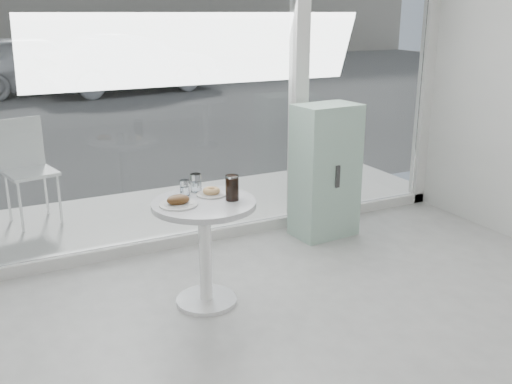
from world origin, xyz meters
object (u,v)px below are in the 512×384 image
car_white (34,64)px  cola_glass (232,188)px  water_tumbler_a (185,189)px  plate_donut (211,192)px  car_silver (130,64)px  main_table (205,231)px  patio_chair (27,164)px  plate_fritter (179,201)px  water_tumbler_b (196,184)px  mint_cabinet (325,171)px

car_white → cola_glass: car_white is taller
car_white → water_tumbler_a: (-0.36, -12.10, 0.07)m
plate_donut → car_silver: bearing=77.8°
main_table → cola_glass: (0.19, -0.06, 0.30)m
water_tumbler_a → cola_glass: size_ratio=0.63×
cola_glass → car_silver: bearing=78.4°
plate_donut → cola_glass: bearing=-62.6°
car_silver → cola_glass: car_silver is taller
car_silver → cola_glass: 11.63m
patio_chair → car_silver: (3.44, 9.09, 0.12)m
car_white → plate_fritter: 12.30m
patio_chair → water_tumbler_b: patio_chair is taller
car_silver → plate_fritter: bearing=157.2°
water_tumbler_a → water_tumbler_b: bearing=26.2°
car_silver → water_tumbler_b: car_silver is taller
mint_cabinet → cola_glass: size_ratio=6.96×
water_tumbler_a → water_tumbler_b: 0.12m
plate_fritter → water_tumbler_b: size_ratio=1.97×
patio_chair → cola_glass: patio_chair is taller
patio_chair → plate_donut: (1.02, -2.14, 0.17)m
patio_chair → plate_fritter: size_ratio=3.88×
plate_donut → cola_glass: cola_glass is taller
mint_cabinet → plate_fritter: mint_cabinet is taller
mint_cabinet → cola_glass: 1.55m
patio_chair → car_white: (1.22, 10.04, 0.13)m
car_silver → plate_donut: car_silver is taller
plate_donut → water_tumbler_a: (-0.17, 0.08, 0.03)m
car_white → plate_donut: car_white is taller
cola_glass → water_tumbler_b: bearing=116.9°
car_white → plate_donut: size_ratio=20.77×
mint_cabinet → patio_chair: size_ratio=1.23×
main_table → plate_donut: size_ratio=3.64×
car_silver → water_tumbler_a: (-2.59, -11.15, 0.09)m
patio_chair → cola_glass: size_ratio=5.65×
plate_fritter → car_silver: bearing=76.6°
car_silver → plate_donut: 11.49m
car_white → plate_fritter: size_ratio=17.12×
mint_cabinet → plate_fritter: 1.84m
mint_cabinet → plate_fritter: (-1.67, -0.74, 0.18)m
plate_donut → main_table: bearing=-134.6°
mint_cabinet → car_silver: 10.64m
mint_cabinet → car_silver: bearing=80.1°
main_table → water_tumbler_a: 0.33m
mint_cabinet → patio_chair: bearing=143.8°
patio_chair → water_tumbler_b: (0.96, -2.01, 0.21)m
main_table → car_silver: car_silver is taller
main_table → mint_cabinet: bearing=26.5°
plate_donut → water_tumbler_a: water_tumbler_a is taller
plate_fritter → water_tumbler_b: (0.21, 0.24, 0.03)m
patio_chair → plate_donut: 2.38m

